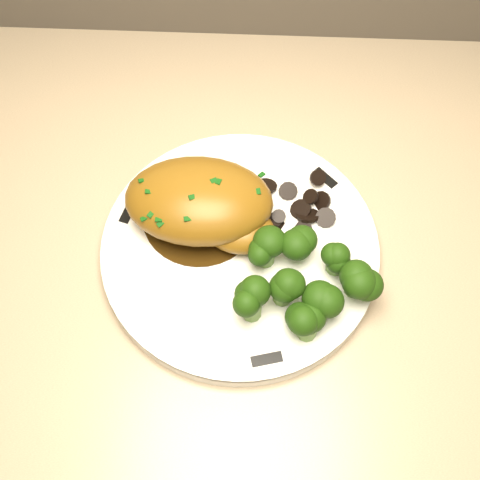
{
  "coord_description": "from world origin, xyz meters",
  "views": [
    {
      "loc": [
        -0.12,
        1.34,
        1.4
      ],
      "look_at": [
        -0.14,
        1.64,
        0.85
      ],
      "focal_mm": 45.0,
      "sensor_mm": 36.0,
      "label": 1
    }
  ],
  "objects_px": {
    "chicken_breast": "(204,204)",
    "broccoli_florets": "(304,279)",
    "plate": "(240,249)",
    "counter": "(466,356)"
  },
  "relations": [
    {
      "from": "chicken_breast",
      "to": "broccoli_florets",
      "type": "xyz_separation_m",
      "value": [
        0.11,
        -0.08,
        -0.0
      ]
    },
    {
      "from": "counter",
      "to": "broccoli_florets",
      "type": "bearing_deg",
      "value": -165.74
    },
    {
      "from": "counter",
      "to": "chicken_breast",
      "type": "relative_size",
      "value": 11.64
    },
    {
      "from": "counter",
      "to": "chicken_breast",
      "type": "height_order",
      "value": "counter"
    },
    {
      "from": "plate",
      "to": "broccoli_florets",
      "type": "xyz_separation_m",
      "value": [
        0.07,
        -0.05,
        0.04
      ]
    },
    {
      "from": "counter",
      "to": "plate",
      "type": "relative_size",
      "value": 6.37
    },
    {
      "from": "chicken_breast",
      "to": "broccoli_florets",
      "type": "height_order",
      "value": "chicken_breast"
    },
    {
      "from": "counter",
      "to": "chicken_breast",
      "type": "bearing_deg",
      "value": -179.95
    },
    {
      "from": "chicken_breast",
      "to": "counter",
      "type": "bearing_deg",
      "value": 1.91
    },
    {
      "from": "broccoli_florets",
      "to": "plate",
      "type": "bearing_deg",
      "value": 142.87
    }
  ]
}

